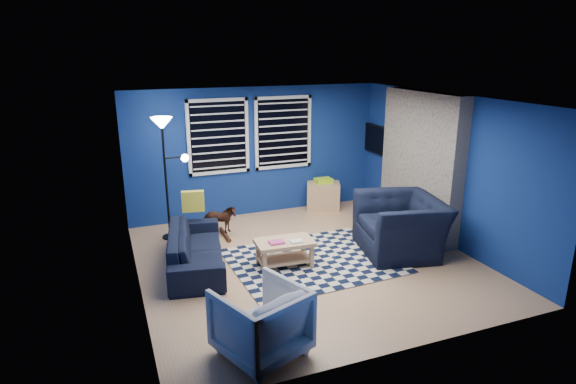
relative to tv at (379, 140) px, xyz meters
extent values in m
plane|color=tan|center=(-2.45, -2.00, -1.40)|extent=(5.00, 5.00, 0.00)
plane|color=white|center=(-2.45, -2.00, 1.10)|extent=(5.00, 5.00, 0.00)
plane|color=navy|center=(-2.45, 0.50, -0.15)|extent=(5.00, 0.00, 5.00)
plane|color=navy|center=(-4.95, -2.00, -0.15)|extent=(0.00, 5.00, 5.00)
plane|color=navy|center=(0.05, -2.00, -0.15)|extent=(0.00, 5.00, 5.00)
cube|color=gray|center=(-0.08, -1.50, -0.15)|extent=(0.26, 2.00, 2.50)
cube|color=black|center=(-0.22, -1.50, -1.05)|extent=(0.04, 0.70, 0.60)
cube|color=gray|center=(-0.35, -1.50, -1.36)|extent=(0.50, 1.20, 0.08)
cube|color=black|center=(-3.20, 0.48, 0.20)|extent=(1.05, 0.02, 1.30)
cube|color=white|center=(-3.20, 0.47, 0.88)|extent=(1.17, 0.05, 0.06)
cube|color=white|center=(-3.20, 0.47, -0.48)|extent=(1.17, 0.05, 0.06)
cube|color=black|center=(-1.90, 0.48, 0.20)|extent=(1.05, 0.02, 1.30)
cube|color=white|center=(-1.90, 0.47, 0.88)|extent=(1.17, 0.05, 0.06)
cube|color=white|center=(-1.90, 0.47, -0.48)|extent=(1.17, 0.05, 0.06)
cube|color=black|center=(0.00, 0.00, 0.00)|extent=(0.06, 1.00, 0.58)
cube|color=black|center=(-0.03, 0.00, 0.00)|extent=(0.01, 0.92, 0.50)
cube|color=black|center=(-2.35, -2.03, -1.39)|extent=(2.58, 2.10, 0.02)
imported|color=black|center=(-4.08, -1.54, -1.11)|extent=(2.11, 1.12, 0.58)
imported|color=black|center=(-0.88, -2.19, -0.95)|extent=(1.61, 1.47, 0.90)
imported|color=gray|center=(-3.85, -3.97, -1.01)|extent=(1.10, 1.11, 0.79)
imported|color=#482C17|center=(-3.48, -0.52, -1.08)|extent=(0.43, 0.65, 0.51)
cube|color=tan|center=(-2.83, -2.03, -1.01)|extent=(0.90, 0.55, 0.06)
cube|color=tan|center=(-2.83, -2.03, -1.28)|extent=(0.82, 0.47, 0.03)
cube|color=#C0367D|center=(-2.97, -2.08, -0.97)|extent=(0.23, 0.17, 0.03)
cube|color=silver|center=(-2.68, -2.14, -0.97)|extent=(0.19, 0.14, 0.03)
cube|color=tan|center=(-3.20, -2.22, -1.22)|extent=(0.06, 0.06, 0.35)
cube|color=tan|center=(-2.46, -2.22, -1.22)|extent=(0.06, 0.06, 0.35)
cube|color=tan|center=(-3.20, -1.83, -1.22)|extent=(0.06, 0.06, 0.35)
cube|color=tan|center=(-2.46, -1.83, -1.22)|extent=(0.06, 0.06, 0.35)
cube|color=tan|center=(-1.10, 0.25, -1.12)|extent=(0.78, 0.67, 0.55)
cube|color=black|center=(-1.10, 0.25, -1.12)|extent=(0.68, 0.59, 0.44)
cube|color=#B8F11C|center=(-1.10, 0.25, -0.80)|extent=(0.42, 0.37, 0.09)
cylinder|color=black|center=(-4.29, -0.23, -1.38)|extent=(0.27, 0.27, 0.03)
cylinder|color=black|center=(-4.29, -0.23, -0.41)|extent=(0.04, 0.04, 1.97)
cone|color=white|center=(-4.29, -0.23, 0.61)|extent=(0.35, 0.35, 0.20)
sphere|color=white|center=(-3.96, -0.28, 0.01)|extent=(0.13, 0.13, 0.13)
cube|color=gold|center=(-3.93, -0.66, -0.64)|extent=(0.38, 0.18, 0.35)
camera|label=1|loc=(-5.23, -8.29, 1.80)|focal=30.00mm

